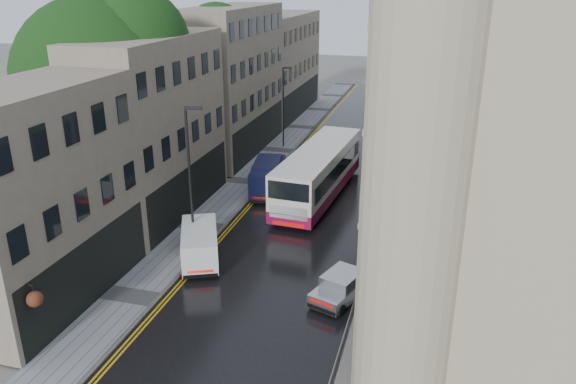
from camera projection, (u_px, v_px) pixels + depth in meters
The scene contains 15 objects.
road at pixel (324, 190), 40.24m from camera, with size 9.00×85.00×0.02m, color black.
left_sidewalk at pixel (247, 182), 41.67m from camera, with size 2.70×85.00×0.12m, color gray.
right_sidewalk at pixel (400, 196), 38.88m from camera, with size 1.80×85.00×0.12m, color slate.
old_shop_row at pixel (211, 93), 42.67m from camera, with size 4.50×56.00×12.00m, color gray, non-canonical shape.
modern_block at pixel (488, 106), 33.82m from camera, with size 8.00×40.00×14.00m, color tan, non-canonical shape.
tree_near at pixel (100, 106), 34.09m from camera, with size 10.56×10.56×13.89m, color black, non-canonical shape.
tree_far at pixel (194, 82), 45.96m from camera, with size 9.24×9.24×12.46m, color black, non-canonical shape.
cream_bus at pixel (283, 188), 35.81m from camera, with size 2.84×12.49×3.41m, color white, non-canonical shape.
white_lorry at pixel (370, 138), 44.69m from camera, with size 2.61×8.71×4.57m, color silver, non-canonical shape.
silver_hatchback at pixel (314, 292), 25.90m from camera, with size 1.56×3.57×1.34m, color #A3A3A7, non-canonical shape.
white_van at pixel (183, 259), 28.30m from camera, with size 1.83×4.27×1.93m, color white, non-canonical shape.
navy_van at pixel (251, 184), 37.72m from camera, with size 1.99×4.96×2.53m, color black, non-canonical shape.
pedestrian at pixel (186, 226), 32.21m from camera, with size 0.59×0.39×1.62m, color black.
lamp_post_near at pixel (190, 183), 29.59m from camera, with size 0.91×0.20×8.08m, color black, non-canonical shape.
lamp_post_far at pixel (283, 108), 48.94m from camera, with size 0.78×0.17×6.97m, color black, non-canonical shape.
Camera 1 is at (7.50, -9.43, 14.35)m, focal length 35.00 mm.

